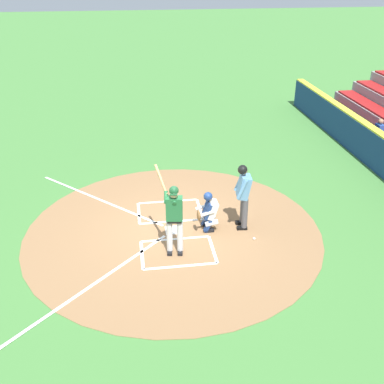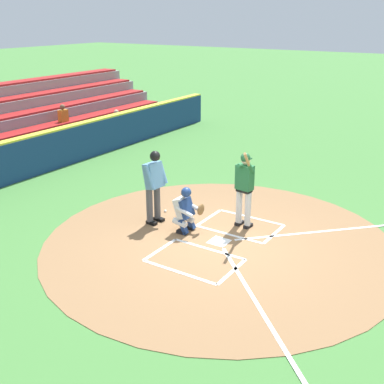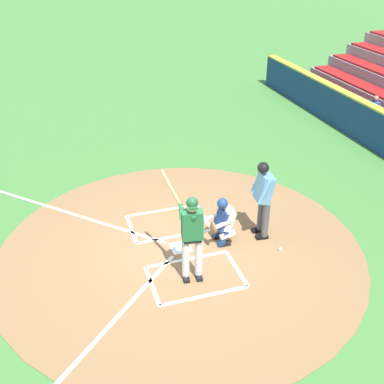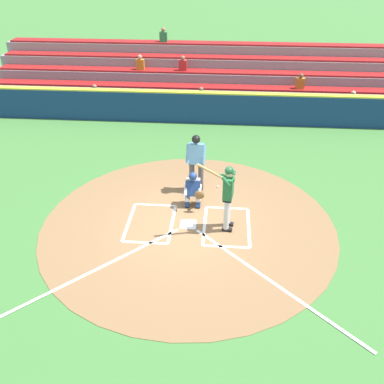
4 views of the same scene
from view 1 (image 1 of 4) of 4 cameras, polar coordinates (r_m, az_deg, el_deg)
ground_plane at (r=12.36m, az=-2.37°, el=-4.88°), size 120.00×120.00×0.00m
dirt_circle at (r=12.36m, az=-2.37°, el=-4.86°), size 8.00×8.00×0.01m
home_plate_and_chalk at (r=12.32m, az=-6.46°, el=-5.10°), size 7.93×4.91×0.01m
batter at (r=10.90m, az=-2.30°, el=-2.90°), size 1.00×0.62×2.13m
catcher at (r=12.12m, az=2.10°, el=-2.34°), size 0.59×0.60×1.13m
plate_umpire at (r=12.06m, az=6.52°, el=-0.04°), size 0.60×0.45×1.86m
baseball at (r=12.06m, az=7.86°, el=-5.85°), size 0.07×0.07×0.07m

